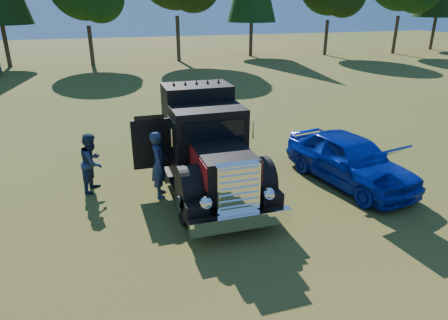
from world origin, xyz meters
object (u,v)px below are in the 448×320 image
at_px(hotrod_coupe, 350,159).
at_px(spectator_near, 159,164).
at_px(diamond_t_truck, 205,147).
at_px(spectator_far, 92,162).

distance_m(hotrod_coupe, spectator_near, 5.87).
bearing_deg(hotrod_coupe, diamond_t_truck, 165.56).
relative_size(diamond_t_truck, spectator_near, 3.63).
relative_size(diamond_t_truck, spectator_far, 4.00).
xyz_separation_m(diamond_t_truck, spectator_far, (-3.29, 0.70, -0.38)).
relative_size(hotrod_coupe, spectator_near, 2.47).
bearing_deg(diamond_t_truck, spectator_near, -168.81).
distance_m(diamond_t_truck, spectator_near, 1.49).
height_order(diamond_t_truck, hotrod_coupe, diamond_t_truck).
bearing_deg(hotrod_coupe, spectator_far, 166.58).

